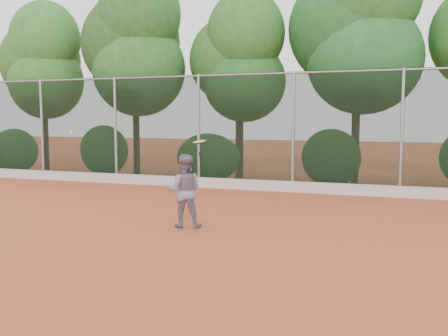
% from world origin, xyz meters
% --- Properties ---
extents(ground, '(80.00, 80.00, 0.00)m').
position_xyz_m(ground, '(0.00, 0.00, 0.00)').
color(ground, '#AA4828').
rests_on(ground, ground).
extents(concrete_curb, '(24.00, 0.20, 0.30)m').
position_xyz_m(concrete_curb, '(0.00, 6.82, 0.15)').
color(concrete_curb, '#B8B2AA').
rests_on(concrete_curb, ground).
extents(tennis_player, '(0.84, 0.75, 1.45)m').
position_xyz_m(tennis_player, '(-0.99, 1.42, 0.72)').
color(tennis_player, slate).
rests_on(tennis_player, ground).
extents(chainlink_fence, '(24.09, 0.09, 3.50)m').
position_xyz_m(chainlink_fence, '(-0.00, 7.00, 1.86)').
color(chainlink_fence, black).
rests_on(chainlink_fence, ground).
extents(foliage_backdrop, '(23.70, 3.63, 7.55)m').
position_xyz_m(foliage_backdrop, '(-0.55, 8.98, 4.40)').
color(foliage_backdrop, '#3A2716').
rests_on(foliage_backdrop, ground).
extents(tennis_racket, '(0.38, 0.38, 0.54)m').
position_xyz_m(tennis_racket, '(-0.59, 1.28, 1.67)').
color(tennis_racket, black).
rests_on(tennis_racket, ground).
extents(tennis_ball_in_flight, '(0.07, 0.07, 0.07)m').
position_xyz_m(tennis_ball_in_flight, '(-3.26, 0.97, 1.85)').
color(tennis_ball_in_flight, yellow).
rests_on(tennis_ball_in_flight, ground).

